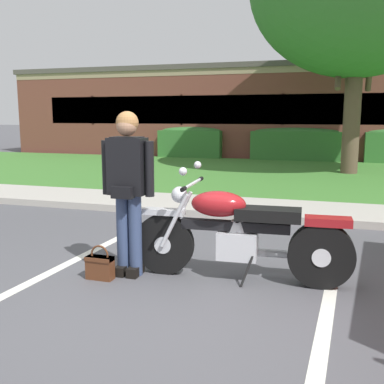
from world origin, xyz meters
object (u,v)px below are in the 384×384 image
at_px(handbag, 100,265).
at_px(hedge_left, 191,142).
at_px(hedge_center_left, 296,144).
at_px(brick_building, 296,112).
at_px(rider_person, 128,182).
at_px(motorcycle, 248,234).

height_order(handbag, hedge_left, hedge_left).
distance_m(handbag, hedge_center_left, 13.29).
height_order(hedge_center_left, brick_building, brick_building).
xyz_separation_m(rider_person, brick_building, (0.07, 18.95, 0.84)).
bearing_deg(handbag, motorcycle, 16.43).
bearing_deg(brick_building, handbag, -90.90).
distance_m(handbag, hedge_left, 13.66).
xyz_separation_m(motorcycle, brick_building, (-1.15, 18.75, 1.35)).
height_order(motorcycle, handbag, motorcycle).
bearing_deg(brick_building, motorcycle, -86.49).
bearing_deg(hedge_left, motorcycle, -69.89).
xyz_separation_m(handbag, hedge_center_left, (0.81, 13.26, 0.51)).
bearing_deg(rider_person, brick_building, 89.78).
bearing_deg(rider_person, handbag, -134.67).
height_order(rider_person, hedge_center_left, rider_person).
relative_size(rider_person, hedge_left, 0.67).
xyz_separation_m(hedge_center_left, brick_building, (-0.51, 5.92, 1.18)).
relative_size(hedge_center_left, brick_building, 0.14).
bearing_deg(motorcycle, hedge_center_left, 92.86).
relative_size(motorcycle, handbag, 6.23).
distance_m(rider_person, hedge_left, 13.49).
relative_size(rider_person, handbag, 4.74).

